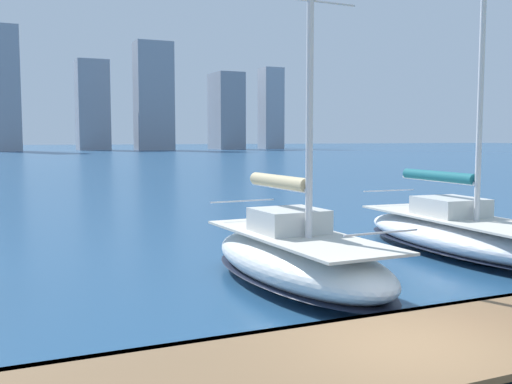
% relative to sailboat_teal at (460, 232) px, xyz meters
% --- Properties ---
extents(ground_plane, '(600.00, 600.00, 0.00)m').
position_rel_sailboat_teal_xyz_m(ground_plane, '(7.53, 7.06, -0.66)').
color(ground_plane, navy).
extents(dock_pier, '(28.00, 2.80, 0.60)m').
position_rel_sailboat_teal_xyz_m(dock_pier, '(7.53, 6.97, -0.11)').
color(dock_pier, brown).
rests_on(dock_pier, ground).
extents(sailboat_teal, '(3.34, 8.81, 12.85)m').
position_rel_sailboat_teal_xyz_m(sailboat_teal, '(0.00, 0.00, 0.00)').
color(sailboat_teal, white).
rests_on(sailboat_teal, ground).
extents(sailboat_tan, '(2.75, 6.88, 9.89)m').
position_rel_sailboat_teal_xyz_m(sailboat_tan, '(6.32, 1.46, 0.05)').
color(sailboat_tan, white).
rests_on(sailboat_tan, ground).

